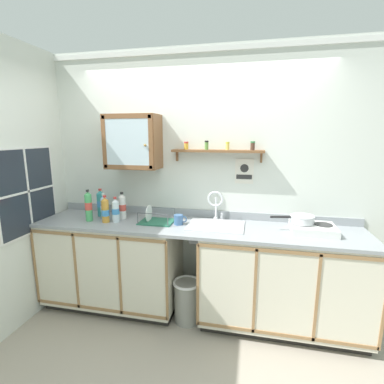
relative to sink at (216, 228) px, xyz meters
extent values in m
plane|color=#9E9384|center=(-0.20, -0.40, -0.94)|extent=(6.22, 6.22, 0.00)
cube|color=silver|center=(-0.20, 0.29, 0.41)|extent=(3.82, 0.05, 2.68)
cube|color=white|center=(-0.20, 0.26, 1.70)|extent=(3.82, 0.02, 0.05)
cube|color=black|center=(-1.10, -0.01, -0.90)|extent=(1.37, 0.55, 0.08)
cube|color=beige|center=(-1.10, -0.04, -0.43)|extent=(1.40, 0.61, 0.85)
cube|color=#997047|center=(-1.10, -0.35, -0.04)|extent=(1.40, 0.01, 0.03)
cube|color=#997047|center=(-1.10, -0.35, -0.81)|extent=(1.40, 0.01, 0.03)
cube|color=#997047|center=(-1.80, -0.35, -0.43)|extent=(0.02, 0.01, 0.78)
cube|color=#997047|center=(-1.33, -0.35, -0.43)|extent=(0.02, 0.01, 0.78)
cube|color=#997047|center=(-0.86, -0.35, -0.43)|extent=(0.02, 0.01, 0.78)
cube|color=#997047|center=(-0.40, -0.35, -0.43)|extent=(0.02, 0.01, 0.78)
cube|color=black|center=(0.64, -0.01, -0.90)|extent=(1.47, 0.55, 0.08)
cube|color=beige|center=(0.64, -0.04, -0.43)|extent=(1.50, 0.61, 0.85)
cube|color=#997047|center=(0.64, -0.35, -0.04)|extent=(1.50, 0.01, 0.03)
cube|color=#997047|center=(0.64, -0.35, -0.81)|extent=(1.50, 0.01, 0.03)
cube|color=#997047|center=(-0.11, -0.35, -0.43)|extent=(0.02, 0.01, 0.78)
cube|color=#997047|center=(0.39, -0.35, -0.43)|extent=(0.02, 0.01, 0.78)
cube|color=#997047|center=(0.89, -0.35, -0.43)|extent=(0.02, 0.01, 0.78)
cube|color=gray|center=(-0.20, -0.04, 0.01)|extent=(3.18, 0.64, 0.03)
cube|color=gray|center=(-0.20, 0.26, 0.07)|extent=(3.18, 0.02, 0.08)
cube|color=silver|center=(0.00, -0.02, 0.03)|extent=(0.54, 0.40, 0.01)
cube|color=slate|center=(0.00, -0.02, -0.10)|extent=(0.46, 0.32, 0.01)
cube|color=slate|center=(0.00, 0.15, -0.04)|extent=(0.46, 0.01, 0.13)
cube|color=slate|center=(0.00, -0.18, -0.04)|extent=(0.46, 0.01, 0.13)
cylinder|color=#4C4C51|center=(0.00, -0.02, -0.10)|extent=(0.04, 0.04, 0.01)
cylinder|color=silver|center=(-0.03, 0.20, 0.04)|extent=(0.05, 0.05, 0.02)
cylinder|color=silver|center=(-0.03, 0.20, 0.16)|extent=(0.02, 0.02, 0.21)
torus|color=silver|center=(-0.03, 0.13, 0.26)|extent=(0.16, 0.02, 0.16)
cylinder|color=silver|center=(0.03, 0.20, 0.07)|extent=(0.02, 0.02, 0.06)
cube|color=silver|center=(0.88, -0.01, 0.06)|extent=(0.39, 0.31, 0.07)
cylinder|color=#2D2D2D|center=(0.79, 0.02, 0.10)|extent=(0.15, 0.15, 0.01)
cylinder|color=#2D2D2D|center=(0.97, 0.02, 0.10)|extent=(0.15, 0.15, 0.01)
cylinder|color=black|center=(0.79, -0.15, 0.06)|extent=(0.03, 0.02, 0.03)
cylinder|color=black|center=(0.97, -0.15, 0.06)|extent=(0.03, 0.02, 0.03)
cylinder|color=silver|center=(0.79, 0.02, 0.14)|extent=(0.21, 0.21, 0.07)
torus|color=silver|center=(0.79, 0.02, 0.17)|extent=(0.22, 0.22, 0.01)
cylinder|color=black|center=(0.60, -0.02, 0.16)|extent=(0.19, 0.06, 0.02)
cylinder|color=#4CB266|center=(-1.29, -0.12, 0.16)|extent=(0.07, 0.07, 0.27)
cone|color=#4CB266|center=(-1.29, -0.12, 0.32)|extent=(0.07, 0.07, 0.03)
cylinder|color=#262626|center=(-1.29, -0.12, 0.34)|extent=(0.03, 0.03, 0.02)
cylinder|color=#D84C3F|center=(-1.29, -0.12, 0.18)|extent=(0.07, 0.07, 0.08)
cylinder|color=silver|center=(-1.00, -0.09, 0.13)|extent=(0.07, 0.07, 0.21)
cone|color=silver|center=(-1.00, -0.09, 0.25)|extent=(0.07, 0.07, 0.03)
cylinder|color=red|center=(-1.00, -0.09, 0.27)|extent=(0.03, 0.03, 0.02)
cylinder|color=#3F8CCC|center=(-1.00, -0.09, 0.14)|extent=(0.07, 0.07, 0.06)
cylinder|color=gold|center=(-1.10, -0.13, 0.14)|extent=(0.07, 0.07, 0.22)
cone|color=gold|center=(-1.10, -0.13, 0.27)|extent=(0.07, 0.07, 0.03)
cylinder|color=red|center=(-1.10, -0.13, 0.29)|extent=(0.03, 0.03, 0.02)
cylinder|color=#3F8CCC|center=(-1.10, -0.13, 0.13)|extent=(0.08, 0.08, 0.06)
cylinder|color=teal|center=(-1.26, 0.08, 0.15)|extent=(0.08, 0.08, 0.24)
cone|color=teal|center=(-1.26, 0.08, 0.29)|extent=(0.07, 0.07, 0.04)
cylinder|color=red|center=(-1.26, 0.08, 0.32)|extent=(0.04, 0.04, 0.02)
cylinder|color=#3F8CCC|center=(-1.26, 0.08, 0.16)|extent=(0.08, 0.08, 0.07)
cylinder|color=#8CB7E0|center=(-1.17, -0.03, 0.14)|extent=(0.07, 0.07, 0.22)
cone|color=#8CB7E0|center=(-1.17, -0.03, 0.26)|extent=(0.06, 0.06, 0.03)
cylinder|color=white|center=(-1.17, -0.03, 0.29)|extent=(0.03, 0.03, 0.02)
cylinder|color=white|center=(-1.17, -0.03, 0.14)|extent=(0.07, 0.07, 0.06)
cylinder|color=white|center=(-0.99, 0.03, 0.14)|extent=(0.07, 0.07, 0.23)
cone|color=white|center=(-0.99, 0.03, 0.28)|extent=(0.07, 0.07, 0.03)
cylinder|color=#262626|center=(-0.99, 0.03, 0.30)|extent=(0.03, 0.03, 0.02)
cylinder|color=#D84C3F|center=(-0.99, 0.03, 0.15)|extent=(0.08, 0.08, 0.06)
cube|color=#26664C|center=(-0.59, -0.02, 0.03)|extent=(0.33, 0.27, 0.01)
cylinder|color=#4C4F54|center=(-0.75, -0.14, 0.09)|extent=(0.01, 0.01, 0.11)
cylinder|color=#4C4F54|center=(-0.44, -0.14, 0.09)|extent=(0.01, 0.01, 0.11)
cylinder|color=#4C4F54|center=(-0.75, 0.10, 0.09)|extent=(0.01, 0.01, 0.11)
cylinder|color=#4C4F54|center=(-0.44, 0.10, 0.09)|extent=(0.01, 0.01, 0.11)
cylinder|color=#4C4F54|center=(-0.59, -0.14, 0.15)|extent=(0.31, 0.01, 0.01)
cylinder|color=#4C4F54|center=(-0.59, 0.10, 0.15)|extent=(0.31, 0.01, 0.01)
cylinder|color=white|center=(-0.68, -0.02, 0.11)|extent=(0.01, 0.17, 0.17)
cylinder|color=#3F6699|center=(-0.36, -0.04, 0.08)|extent=(0.09, 0.09, 0.10)
torus|color=#3F6699|center=(-0.31, -0.03, 0.08)|extent=(0.07, 0.02, 0.07)
cube|color=brown|center=(-0.88, 0.13, 0.82)|extent=(0.55, 0.28, 0.55)
cube|color=silver|center=(-0.88, -0.02, 0.82)|extent=(0.45, 0.01, 0.45)
cube|color=brown|center=(-1.13, -0.02, 0.82)|extent=(0.04, 0.01, 0.51)
cube|color=brown|center=(-0.64, -0.02, 0.82)|extent=(0.04, 0.01, 0.51)
cube|color=brown|center=(-0.88, -0.02, 1.07)|extent=(0.51, 0.01, 0.04)
cube|color=brown|center=(-0.88, -0.02, 0.58)|extent=(0.51, 0.01, 0.04)
sphere|color=olive|center=(-0.69, -0.03, 0.79)|extent=(0.02, 0.02, 0.02)
cube|color=brown|center=(-0.02, 0.20, 0.73)|extent=(0.92, 0.14, 0.02)
cube|color=brown|center=(-0.45, 0.25, 0.67)|extent=(0.02, 0.03, 0.10)
cube|color=brown|center=(0.41, 0.25, 0.67)|extent=(0.02, 0.03, 0.10)
cylinder|color=gold|center=(-0.34, 0.20, 0.78)|extent=(0.04, 0.04, 0.06)
cylinder|color=red|center=(-0.34, 0.20, 0.82)|extent=(0.05, 0.05, 0.02)
cylinder|color=#598C3F|center=(-0.13, 0.18, 0.78)|extent=(0.04, 0.04, 0.07)
cylinder|color=black|center=(-0.13, 0.18, 0.83)|extent=(0.04, 0.04, 0.02)
cylinder|color=#E0C659|center=(0.08, 0.21, 0.78)|extent=(0.04, 0.04, 0.06)
cylinder|color=yellow|center=(0.08, 0.21, 0.82)|extent=(0.04, 0.04, 0.02)
cylinder|color=#4C3326|center=(0.32, 0.19, 0.78)|extent=(0.04, 0.04, 0.07)
cylinder|color=#33723F|center=(0.32, 0.19, 0.82)|extent=(0.04, 0.04, 0.02)
cube|color=silver|center=(0.25, 0.27, 0.53)|extent=(0.18, 0.01, 0.25)
cube|color=#262626|center=(0.25, 0.26, 0.47)|extent=(0.16, 0.00, 0.05)
cylinder|color=#262626|center=(0.25, 0.26, 0.56)|extent=(0.08, 0.00, 0.08)
cube|color=#262D38|center=(-1.80, -0.32, 0.35)|extent=(0.01, 0.69, 0.82)
cube|color=white|center=(-1.81, -0.32, 0.35)|extent=(0.02, 0.73, 0.86)
cube|color=white|center=(-1.80, -0.32, 0.35)|extent=(0.01, 0.02, 0.82)
cube|color=white|center=(-1.80, -0.32, 0.35)|extent=(0.01, 0.69, 0.02)
cylinder|color=gray|center=(-0.25, -0.16, -0.73)|extent=(0.25, 0.25, 0.41)
torus|color=white|center=(-0.25, -0.16, -0.52)|extent=(0.28, 0.28, 0.02)
camera|label=1|loc=(0.34, -2.62, 0.89)|focal=26.56mm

